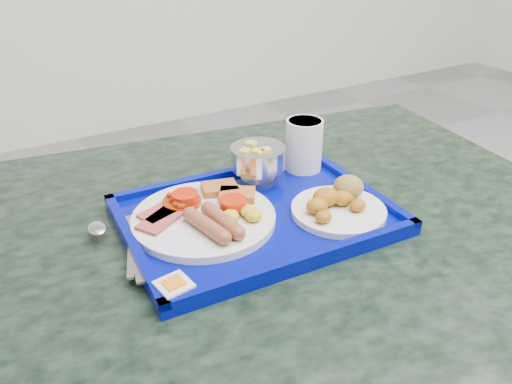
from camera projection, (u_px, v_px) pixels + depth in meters
table at (234, 319)px, 0.89m from camera, size 1.32×0.98×0.76m
tray at (256, 217)px, 0.81m from camera, size 0.43×0.33×0.03m
main_plate at (207, 214)px, 0.78m from camera, size 0.23×0.23×0.04m
bread_plate at (338, 203)px, 0.80m from camera, size 0.15×0.15×0.05m
fruit_bowl at (258, 158)px, 0.89m from camera, size 0.10×0.10×0.07m
juice_cup at (304, 143)px, 0.93m from camera, size 0.07×0.07×0.10m
spoon at (106, 234)px, 0.75m from camera, size 0.07×0.17×0.01m
knife at (134, 247)px, 0.72m from camera, size 0.05×0.17×0.00m
jam_packet at (174, 288)px, 0.63m from camera, size 0.05×0.05×0.02m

